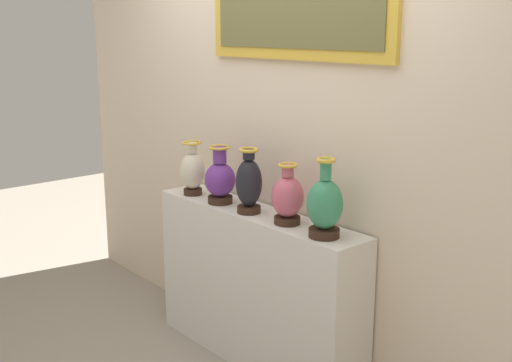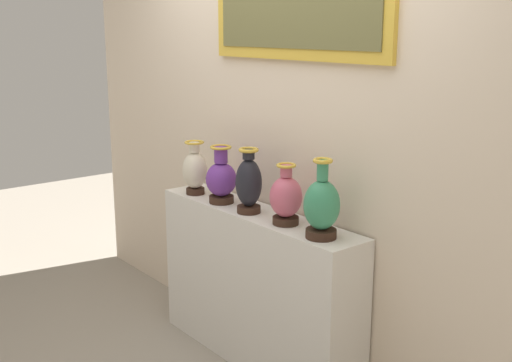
{
  "view_description": "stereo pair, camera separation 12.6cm",
  "coord_description": "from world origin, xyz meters",
  "px_view_note": "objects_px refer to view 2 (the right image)",
  "views": [
    {
      "loc": [
        2.58,
        -2.25,
        1.93
      ],
      "look_at": [
        0.0,
        0.0,
        1.1
      ],
      "focal_mm": 44.47,
      "sensor_mm": 36.0,
      "label": 1
    },
    {
      "loc": [
        2.66,
        -2.15,
        1.93
      ],
      "look_at": [
        0.0,
        0.0,
        1.1
      ],
      "focal_mm": 44.47,
      "sensor_mm": 36.0,
      "label": 2
    }
  ],
  "objects_px": {
    "vase_violet": "(221,179)",
    "vase_onyx": "(249,183)",
    "vase_rose": "(286,198)",
    "vase_jade": "(322,206)",
    "vase_ivory": "(195,170)"
  },
  "relations": [
    {
      "from": "vase_onyx",
      "to": "vase_jade",
      "type": "bearing_deg",
      "value": 0.64
    },
    {
      "from": "vase_onyx",
      "to": "vase_rose",
      "type": "height_order",
      "value": "vase_onyx"
    },
    {
      "from": "vase_onyx",
      "to": "vase_rose",
      "type": "relative_size",
      "value": 1.13
    },
    {
      "from": "vase_violet",
      "to": "vase_ivory",
      "type": "bearing_deg",
      "value": -178.25
    },
    {
      "from": "vase_violet",
      "to": "vase_rose",
      "type": "bearing_deg",
      "value": 1.85
    },
    {
      "from": "vase_onyx",
      "to": "vase_ivory",
      "type": "bearing_deg",
      "value": -179.28
    },
    {
      "from": "vase_rose",
      "to": "vase_jade",
      "type": "bearing_deg",
      "value": -2.67
    },
    {
      "from": "vase_violet",
      "to": "vase_onyx",
      "type": "height_order",
      "value": "vase_onyx"
    },
    {
      "from": "vase_jade",
      "to": "vase_violet",
      "type": "bearing_deg",
      "value": -179.66
    },
    {
      "from": "vase_jade",
      "to": "vase_ivory",
      "type": "bearing_deg",
      "value": -179.32
    },
    {
      "from": "vase_violet",
      "to": "vase_jade",
      "type": "distance_m",
      "value": 0.83
    },
    {
      "from": "vase_ivory",
      "to": "vase_violet",
      "type": "xyz_separation_m",
      "value": [
        0.27,
        0.01,
        -0.01
      ]
    },
    {
      "from": "vase_ivory",
      "to": "vase_onyx",
      "type": "bearing_deg",
      "value": 0.72
    },
    {
      "from": "vase_rose",
      "to": "vase_jade",
      "type": "distance_m",
      "value": 0.28
    },
    {
      "from": "vase_violet",
      "to": "vase_rose",
      "type": "height_order",
      "value": "vase_violet"
    }
  ]
}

